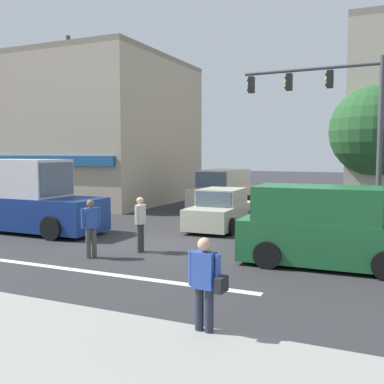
% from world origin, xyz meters
% --- Properties ---
extents(ground_plane, '(120.00, 120.00, 0.00)m').
position_xyz_m(ground_plane, '(0.00, 0.00, 0.00)').
color(ground_plane, '#2B2B2D').
extents(lane_marking_stripe, '(9.00, 0.24, 0.01)m').
position_xyz_m(lane_marking_stripe, '(0.00, -3.50, 0.00)').
color(lane_marking_stripe, silver).
rests_on(lane_marking_stripe, ground).
extents(building_left_block, '(12.67, 10.16, 8.60)m').
position_xyz_m(building_left_block, '(-11.34, 10.71, 4.30)').
color(building_left_block, tan).
rests_on(building_left_block, ground).
extents(street_tree, '(3.74, 3.74, 5.78)m').
position_xyz_m(street_tree, '(6.20, 7.71, 3.89)').
color(street_tree, '#4C3823').
rests_on(street_tree, ground).
extents(utility_pole_near_left, '(1.40, 0.22, 8.85)m').
position_xyz_m(utility_pole_near_left, '(-8.16, 5.94, 4.58)').
color(utility_pole_near_left, brown).
rests_on(utility_pole_near_left, ground).
extents(traffic_light_mast, '(4.89, 0.45, 6.20)m').
position_xyz_m(traffic_light_mast, '(5.21, 3.85, 4.30)').
color(traffic_light_mast, '#47474C').
rests_on(traffic_light_mast, ground).
extents(sedan_crossing_rightbound, '(1.94, 4.13, 1.58)m').
position_xyz_m(sedan_crossing_rightbound, '(0.77, 4.03, 0.71)').
color(sedan_crossing_rightbound, '#B7B29E').
rests_on(sedan_crossing_rightbound, ground).
extents(box_truck_waiting_far, '(5.61, 2.25, 2.75)m').
position_xyz_m(box_truck_waiting_far, '(-5.61, 0.33, 1.25)').
color(box_truck_waiting_far, navy).
rests_on(box_truck_waiting_far, ground).
extents(van_parked_curbside, '(4.65, 2.14, 2.11)m').
position_xyz_m(van_parked_curbside, '(5.35, -0.41, 1.01)').
color(van_parked_curbside, '#1E6033').
rests_on(van_parked_curbside, ground).
extents(van_approaching_near, '(2.24, 4.70, 2.11)m').
position_xyz_m(van_approaching_near, '(-1.19, 9.41, 1.01)').
color(van_approaching_near, '#B7B29E').
rests_on(van_approaching_near, ground).
extents(pedestrian_foreground_with_bag, '(0.67, 0.35, 1.67)m').
position_xyz_m(pedestrian_foreground_with_bag, '(4.30, -6.17, 0.95)').
color(pedestrian_foreground_with_bag, '#232838').
rests_on(pedestrian_foreground_with_bag, ground).
extents(pedestrian_mid_crossing, '(0.38, 0.50, 1.67)m').
position_xyz_m(pedestrian_mid_crossing, '(-0.86, -2.21, 0.95)').
color(pedestrian_mid_crossing, '#4C4742').
rests_on(pedestrian_mid_crossing, ground).
extents(pedestrian_far_side, '(0.27, 0.56, 1.67)m').
position_xyz_m(pedestrian_far_side, '(0.04, -0.99, 0.95)').
color(pedestrian_far_side, '#333338').
rests_on(pedestrian_far_side, ground).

